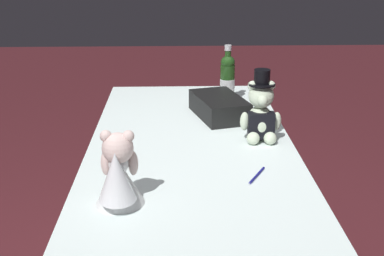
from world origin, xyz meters
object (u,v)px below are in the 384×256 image
(teddy_bear_bride, at_px, (118,174))
(teddy_bear_groom, at_px, (261,113))
(gift_case_black, at_px, (219,107))
(signing_pen, at_px, (257,176))
(champagne_bottle, at_px, (227,78))

(teddy_bear_bride, bearing_deg, teddy_bear_groom, -43.30)
(teddy_bear_bride, distance_m, gift_case_black, 0.93)
(teddy_bear_groom, relative_size, signing_pen, 2.18)
(teddy_bear_bride, distance_m, champagne_bottle, 1.18)
(champagne_bottle, bearing_deg, teddy_bear_bride, 158.37)
(teddy_bear_groom, distance_m, champagne_bottle, 0.55)
(teddy_bear_groom, bearing_deg, signing_pen, 169.65)
(teddy_bear_groom, xyz_separation_m, champagne_bottle, (0.55, 0.08, 0.01))
(signing_pen, relative_size, gift_case_black, 0.36)
(gift_case_black, bearing_deg, signing_pen, -173.37)
(signing_pen, bearing_deg, teddy_bear_groom, -10.35)
(signing_pen, xyz_separation_m, gift_case_black, (0.66, 0.08, 0.04))
(teddy_bear_bride, height_order, signing_pen, teddy_bear_bride)
(teddy_bear_groom, distance_m, gift_case_black, 0.34)
(champagne_bottle, height_order, gift_case_black, champagne_bottle)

